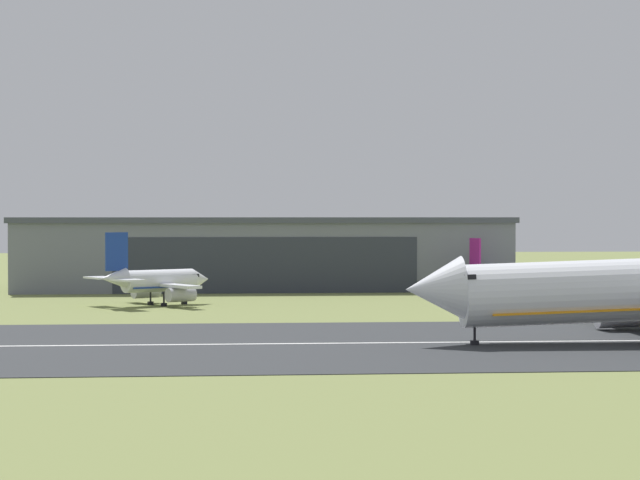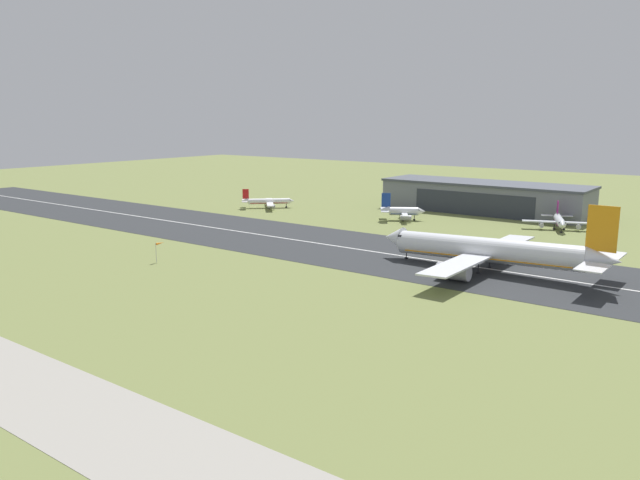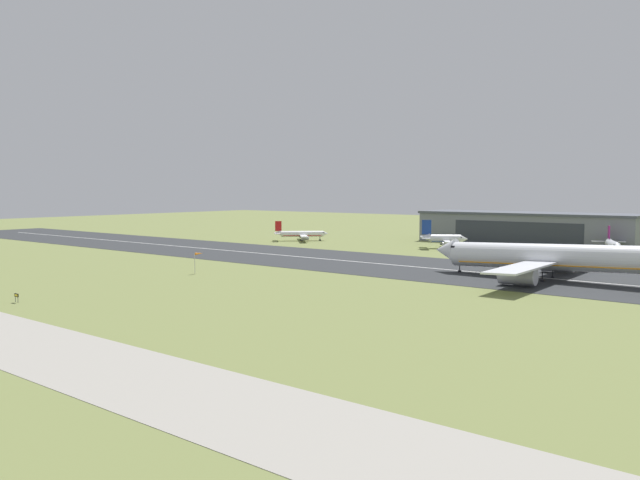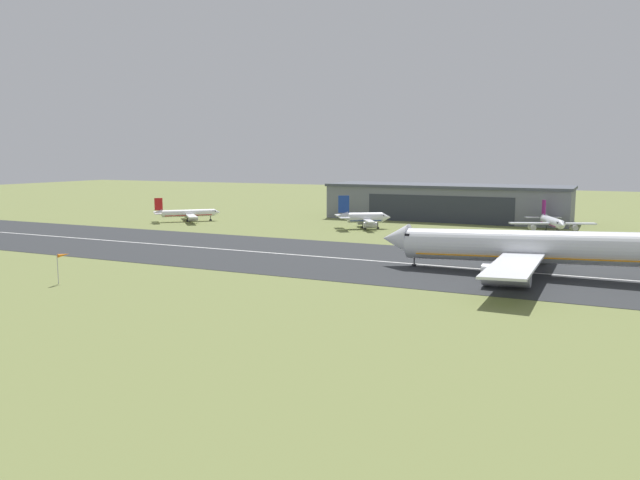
{
  "view_description": "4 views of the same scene",
  "coord_description": "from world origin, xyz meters",
  "px_view_note": "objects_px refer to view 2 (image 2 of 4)",
  "views": [
    {
      "loc": [
        -8.9,
        8.46,
        11.93
      ],
      "look_at": [
        -1.72,
        92.31,
        10.31
      ],
      "focal_mm": 70.0,
      "sensor_mm": 36.0,
      "label": 1
    },
    {
      "loc": [
        92.36,
        -19.41,
        36.63
      ],
      "look_at": [
        7.53,
        93.94,
        8.56
      ],
      "focal_mm": 35.0,
      "sensor_mm": 36.0,
      "label": 2
    },
    {
      "loc": [
        81.7,
        -19.09,
        20.33
      ],
      "look_at": [
        -4.28,
        90.67,
        8.96
      ],
      "focal_mm": 35.0,
      "sensor_mm": 36.0,
      "label": 3
    },
    {
      "loc": [
        49.58,
        5.59,
        21.57
      ],
      "look_at": [
        13.01,
        83.04,
        9.84
      ],
      "focal_mm": 35.0,
      "sensor_mm": 36.0,
      "label": 4
    }
  ],
  "objects_px": {
    "airplane_parked_far_east": "(403,211)",
    "windsock_pole": "(160,244)",
    "airplane_landing": "(488,251)",
    "airplane_parked_centre": "(559,221)",
    "airplane_parked_east": "(268,201)"
  },
  "relations": [
    {
      "from": "airplane_parked_far_east",
      "to": "windsock_pole",
      "type": "height_order",
      "value": "airplane_parked_far_east"
    },
    {
      "from": "airplane_landing",
      "to": "airplane_parked_centre",
      "type": "relative_size",
      "value": 2.57
    },
    {
      "from": "airplane_parked_centre",
      "to": "airplane_parked_far_east",
      "type": "distance_m",
      "value": 52.74
    },
    {
      "from": "airplane_landing",
      "to": "airplane_parked_east",
      "type": "xyz_separation_m",
      "value": [
        -113.05,
        48.4,
        -2.44
      ]
    },
    {
      "from": "airplane_parked_centre",
      "to": "airplane_landing",
      "type": "bearing_deg",
      "value": -87.51
    },
    {
      "from": "airplane_parked_centre",
      "to": "airplane_parked_east",
      "type": "bearing_deg",
      "value": -169.7
    },
    {
      "from": "airplane_landing",
      "to": "airplane_parked_east",
      "type": "height_order",
      "value": "airplane_landing"
    },
    {
      "from": "airplane_parked_far_east",
      "to": "windsock_pole",
      "type": "xyz_separation_m",
      "value": [
        -17.68,
        -94.46,
        1.35
      ]
    },
    {
      "from": "airplane_parked_centre",
      "to": "windsock_pole",
      "type": "distance_m",
      "value": 128.62
    },
    {
      "from": "airplane_parked_far_east",
      "to": "airplane_parked_east",
      "type": "bearing_deg",
      "value": -174.65
    },
    {
      "from": "airplane_parked_centre",
      "to": "airplane_parked_east",
      "type": "relative_size",
      "value": 1.11
    },
    {
      "from": "airplane_parked_far_east",
      "to": "airplane_parked_centre",
      "type": "bearing_deg",
      "value": 15.9
    },
    {
      "from": "airplane_landing",
      "to": "airplane_parked_far_east",
      "type": "bearing_deg",
      "value": 134.87
    },
    {
      "from": "airplane_landing",
      "to": "windsock_pole",
      "type": "height_order",
      "value": "airplane_landing"
    },
    {
      "from": "airplane_parked_centre",
      "to": "airplane_parked_far_east",
      "type": "height_order",
      "value": "airplane_parked_far_east"
    }
  ]
}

